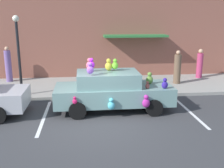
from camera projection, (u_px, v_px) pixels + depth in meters
The scene contains 11 objects.
ground_plane at pixel (96, 125), 9.22m from camera, with size 60.00×60.00×0.00m, color #38383A.
sidewalk at pixel (91, 86), 14.02m from camera, with size 24.00×4.00×0.15m, color gray.
storefront_building at pixel (90, 24), 15.32m from camera, with size 24.00×1.25×6.40m.
parking_stripe_front at pixel (189, 111), 10.57m from camera, with size 0.12×3.60×0.01m, color silver.
parking_stripe_rear at pixel (44, 117), 9.98m from camera, with size 0.12×3.60×0.01m, color silver.
plush_covered_car at pixel (112, 90), 10.57m from camera, with size 4.59×2.12×2.17m.
teddy_bear_on_sidewalk at pixel (118, 84), 12.77m from camera, with size 0.37×0.31×0.70m.
street_lamp_post at pixel (18, 47), 11.68m from camera, with size 0.28×0.28×3.53m.
pedestrian_near_shopfront at pixel (177, 68), 14.13m from camera, with size 0.37×0.37×1.76m.
pedestrian_walking_past at pixel (200, 64), 15.46m from camera, with size 0.34×0.34×1.67m.
pedestrian_by_lamp at pixel (8, 65), 14.55m from camera, with size 0.34×0.34×1.91m.
Camera 1 is at (-0.39, -8.59, 3.65)m, focal length 42.98 mm.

